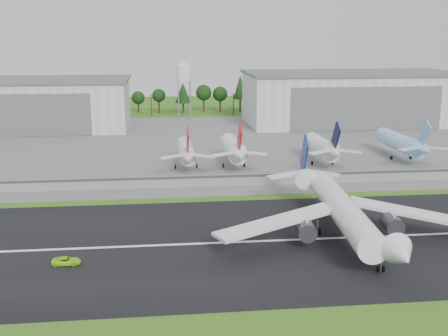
{
  "coord_description": "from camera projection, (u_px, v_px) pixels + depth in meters",
  "views": [
    {
      "loc": [
        -16.83,
        -99.94,
        42.52
      ],
      "look_at": [
        -1.09,
        40.0,
        9.0
      ],
      "focal_mm": 45.0,
      "sensor_mm": 36.0,
      "label": 1
    }
  ],
  "objects": [
    {
      "name": "hangar_west",
      "position": [
        22.0,
        104.0,
        256.33
      ],
      "size": [
        97.0,
        44.0,
        23.2
      ],
      "color": "silver",
      "rests_on": "ground"
    },
    {
      "name": "blast_fence",
      "position": [
        222.0,
        180.0,
        161.03
      ],
      "size": [
        240.0,
        0.61,
        3.5
      ],
      "color": "gray",
      "rests_on": "ground"
    },
    {
      "name": "ground_vehicle",
      "position": [
        66.0,
        261.0,
        106.07
      ],
      "size": [
        5.44,
        2.61,
        1.5
      ],
      "primitive_type": "imported",
      "rotation": [
        0.0,
        0.0,
        1.55
      ],
      "color": "#A9EF1C",
      "rests_on": "runway"
    },
    {
      "name": "runway_centerline",
      "position": [
        245.0,
        242.0,
        117.93
      ],
      "size": [
        220.0,
        1.0,
        0.02
      ],
      "primitive_type": "cube",
      "color": "white",
      "rests_on": "runway"
    },
    {
      "name": "parked_jet_navy",
      "position": [
        324.0,
        148.0,
        184.81
      ],
      "size": [
        7.36,
        31.29,
        16.76
      ],
      "color": "white",
      "rests_on": "ground"
    },
    {
      "name": "hangar_east",
      "position": [
        350.0,
        98.0,
        272.95
      ],
      "size": [
        102.0,
        47.0,
        25.2
      ],
      "color": "silver",
      "rests_on": "ground"
    },
    {
      "name": "parked_jet_red_a",
      "position": [
        186.0,
        152.0,
        179.89
      ],
      "size": [
        7.36,
        31.29,
        16.41
      ],
      "color": "silver",
      "rests_on": "ground"
    },
    {
      "name": "parked_jet_skyblue",
      "position": [
        404.0,
        143.0,
        192.89
      ],
      "size": [
        7.36,
        37.29,
        16.69
      ],
      "color": "#92D6FC",
      "rests_on": "ground"
    },
    {
      "name": "runway",
      "position": [
        245.0,
        242.0,
        117.95
      ],
      "size": [
        320.0,
        60.0,
        0.1
      ],
      "primitive_type": "cube",
      "color": "black",
      "rests_on": "ground"
    },
    {
      "name": "apron",
      "position": [
        204.0,
        144.0,
        224.29
      ],
      "size": [
        320.0,
        150.0,
        0.1
      ],
      "primitive_type": "cube",
      "color": "slate",
      "rests_on": "ground"
    },
    {
      "name": "utility_poles",
      "position": [
        193.0,
        116.0,
        301.64
      ],
      "size": [
        230.0,
        3.0,
        12.0
      ],
      "primitive_type": null,
      "color": "black",
      "rests_on": "ground"
    },
    {
      "name": "treeline",
      "position": [
        191.0,
        112.0,
        316.14
      ],
      "size": [
        320.0,
        16.0,
        22.0
      ],
      "primitive_type": null,
      "color": "black",
      "rests_on": "ground"
    },
    {
      "name": "parked_jet_red_b",
      "position": [
        234.0,
        149.0,
        181.56
      ],
      "size": [
        7.36,
        31.29,
        16.84
      ],
      "color": "white",
      "rests_on": "ground"
    },
    {
      "name": "main_airliner",
      "position": [
        344.0,
        217.0,
        118.7
      ],
      "size": [
        57.1,
        59.26,
        18.17
      ],
      "rotation": [
        0.0,
        0.0,
        3.06
      ],
      "color": "white",
      "rests_on": "runway"
    },
    {
      "name": "ground",
      "position": [
        253.0,
        261.0,
        108.29
      ],
      "size": [
        600.0,
        600.0,
        0.0
      ],
      "primitive_type": "plane",
      "color": "#375C15",
      "rests_on": "ground"
    },
    {
      "name": "water_tower",
      "position": [
        184.0,
        72.0,
        280.9
      ],
      "size": [
        8.4,
        8.4,
        29.4
      ],
      "color": "#99999E",
      "rests_on": "ground"
    }
  ]
}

